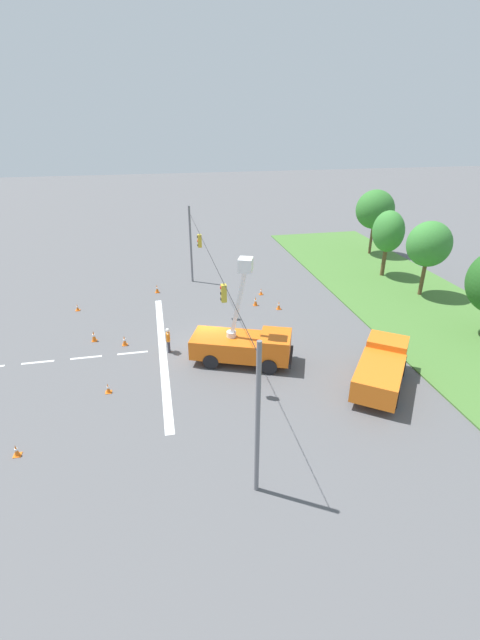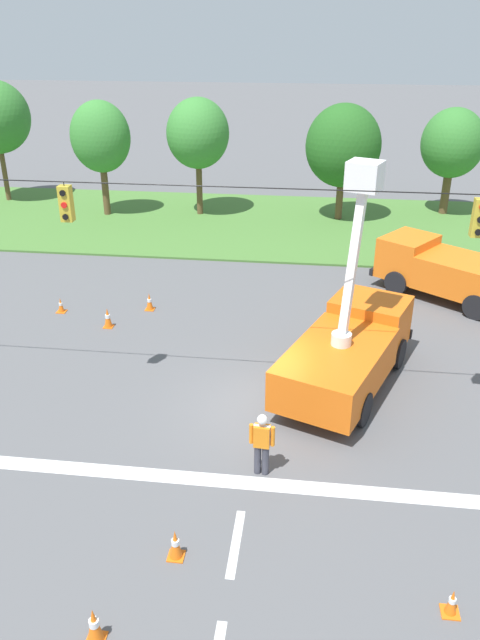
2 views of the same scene
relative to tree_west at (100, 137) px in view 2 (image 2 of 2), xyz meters
name	(u,v)px [view 2 (image 2 of 2)]	position (x,y,z in m)	size (l,w,h in m)	color
ground_plane	(259,406)	(10.69, -18.65, -4.46)	(200.00, 200.00, 0.00)	#565659
grass_verge	(290,225)	(10.69, -0.65, -4.41)	(56.00, 12.00, 0.10)	#477533
lane_markings	(239,526)	(10.69, -23.55, -4.46)	(17.60, 15.25, 0.01)	silver
signal_gantry	(262,275)	(10.71, -18.65, -0.21)	(26.20, 0.33, 7.20)	slate
tree_west	(100,137)	(0.00, 0.00, 0.00)	(3.35, 2.87, 6.45)	brown
tree_centre	(198,134)	(5.35, 0.77, 0.18)	(3.47, 3.77, 6.58)	brown
tree_east	(343,146)	(13.36, 0.74, -0.30)	(4.09, 3.86, 6.40)	brown
tree_far_east	(453,144)	(19.47, 2.62, -0.37)	(3.49, 3.60, 6.04)	brown
utility_truck_bucket_lift	(349,346)	(13.30, -16.97, -3.13)	(4.66, 6.89, 6.98)	orange
utility_truck_support_near	(449,271)	(17.56, -9.67, -3.27)	(6.32, 5.57, 2.19)	orange
road_worker	(262,441)	(11.03, -21.64, -3.46)	(0.65, 0.27, 1.77)	#383842
traffic_cone_mid_left	(108,318)	(4.57, -14.06, -4.08)	(0.36, 0.36, 0.77)	orange
traffic_cone_mid_right	(452,602)	(15.08, -25.33, -4.17)	(0.36, 0.36, 0.61)	orange
traffic_cone_near_bucket	(175,544)	(9.46, -24.61, -4.10)	(0.36, 0.36, 0.74)	orange
traffic_cone_lane_edge_a	(149,302)	(5.72, -12.37, -4.11)	(0.36, 0.36, 0.70)	orange
traffic_cone_far_left	(61,305)	(2.31, -13.01, -4.18)	(0.36, 0.36, 0.60)	orange
traffic_cone_far_right	(94,625)	(8.40, -26.75, -4.06)	(0.36, 0.36, 0.81)	orange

